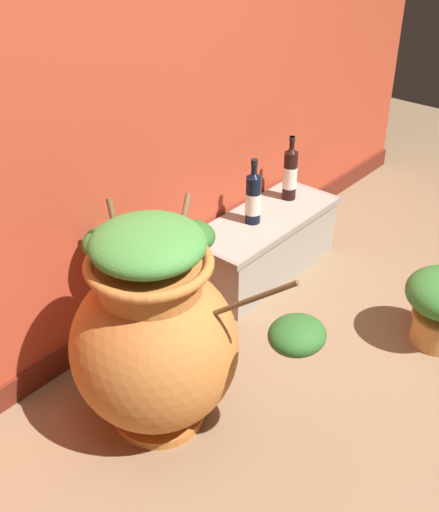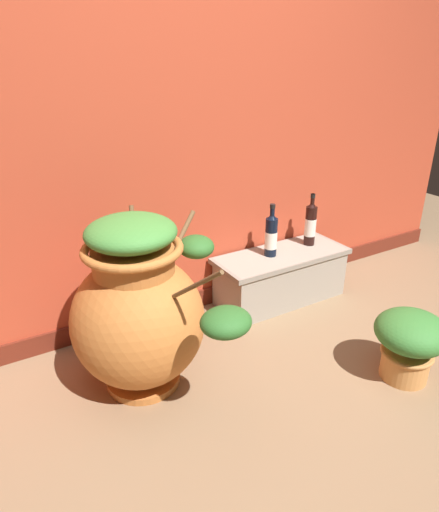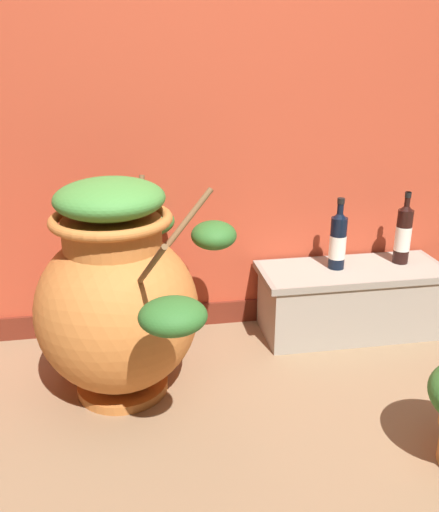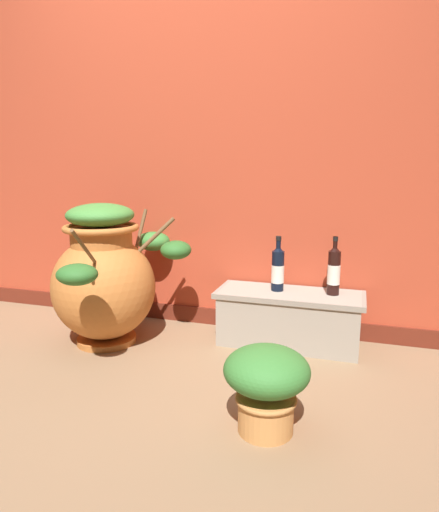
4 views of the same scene
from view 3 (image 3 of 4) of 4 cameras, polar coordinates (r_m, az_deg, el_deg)
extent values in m
plane|color=#896B4C|center=(1.77, 5.22, -23.47)|extent=(7.00, 7.00, 0.00)
cube|color=#B74228|center=(2.44, -1.44, 22.37)|extent=(4.40, 0.20, 2.60)
cube|color=maroon|center=(2.62, -0.85, -5.95)|extent=(4.40, 0.02, 0.11)
cylinder|color=#B28433|center=(2.37, -6.42, 4.04)|extent=(0.02, 0.10, 0.02)
torus|color=#B28433|center=(2.31, -6.36, 4.40)|extent=(0.06, 0.06, 0.01)
cylinder|color=#C17033|center=(2.20, -10.00, -13.04)|extent=(0.34, 0.34, 0.03)
ellipsoid|color=#C17033|center=(2.04, -10.55, -5.58)|extent=(0.59, 0.59, 0.60)
cylinder|color=#C17033|center=(1.94, -11.08, 1.86)|extent=(0.34, 0.34, 0.14)
torus|color=#C17033|center=(1.92, -11.22, 3.80)|extent=(0.42, 0.42, 0.04)
cylinder|color=brown|center=(2.19, -8.30, 4.92)|extent=(0.06, 0.11, 0.26)
ellipsoid|color=#387A33|center=(2.31, -7.37, 3.58)|extent=(0.22, 0.18, 0.12)
cylinder|color=brown|center=(2.06, -3.25, 3.95)|extent=(0.21, 0.12, 0.21)
ellipsoid|color=#2D6628|center=(2.14, -0.60, 2.19)|extent=(0.18, 0.19, 0.11)
cylinder|color=brown|center=(1.62, -7.22, -1.10)|extent=(0.09, 0.30, 0.24)
ellipsoid|color=#2D6628|center=(1.53, -4.88, -6.25)|extent=(0.19, 0.18, 0.10)
ellipsoid|color=#428438|center=(1.90, -11.37, 5.91)|extent=(0.38, 0.38, 0.13)
cube|color=#9E9384|center=(2.58, 13.45, -4.47)|extent=(0.79, 0.32, 0.31)
cube|color=gray|center=(2.52, 13.71, -1.54)|extent=(0.84, 0.34, 0.03)
cylinder|color=black|center=(2.46, 12.20, 1.31)|extent=(0.07, 0.07, 0.23)
cone|color=black|center=(2.42, 12.43, 4.19)|extent=(0.07, 0.07, 0.04)
cylinder|color=black|center=(2.42, 12.48, 4.90)|extent=(0.03, 0.03, 0.09)
cylinder|color=black|center=(2.41, 12.54, 5.63)|extent=(0.03, 0.03, 0.02)
cylinder|color=white|center=(2.47, 12.17, 0.95)|extent=(0.07, 0.07, 0.10)
cylinder|color=black|center=(2.60, 18.55, 1.92)|extent=(0.07, 0.07, 0.25)
cone|color=black|center=(2.56, 18.90, 4.80)|extent=(0.07, 0.07, 0.04)
cylinder|color=black|center=(2.56, 18.97, 5.42)|extent=(0.02, 0.02, 0.08)
cylinder|color=black|center=(2.55, 19.05, 6.05)|extent=(0.03, 0.03, 0.02)
cylinder|color=white|center=(2.60, 18.53, 1.75)|extent=(0.07, 0.07, 0.11)
camera|label=1|loc=(1.47, -86.05, 26.46)|focal=45.31mm
camera|label=2|loc=(0.67, -88.16, 18.01)|focal=31.32mm
camera|label=4|loc=(1.38, 90.80, -9.46)|focal=31.06mm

